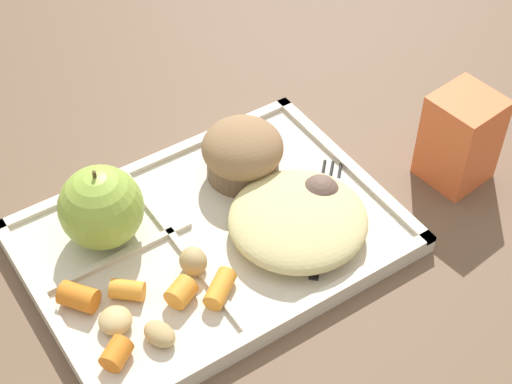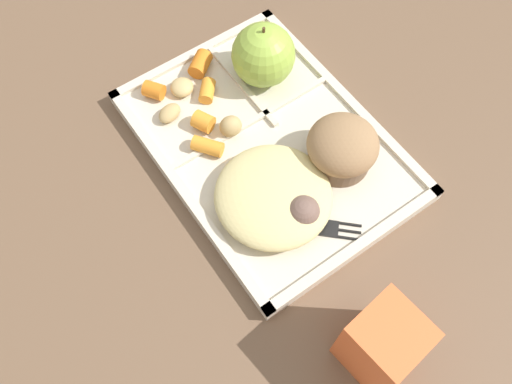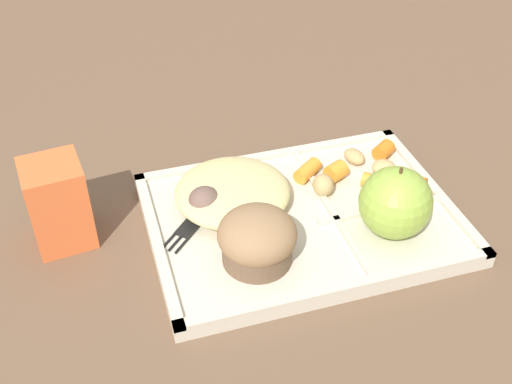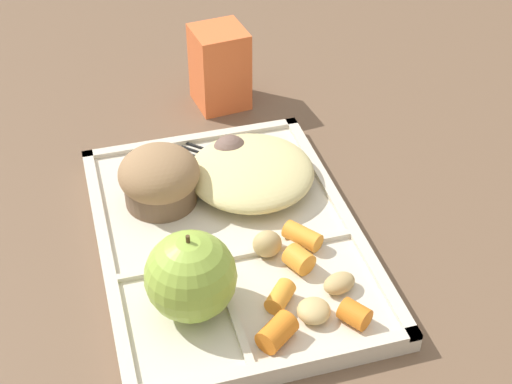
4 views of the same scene
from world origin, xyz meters
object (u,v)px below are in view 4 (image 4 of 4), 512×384
Objects in this scene: lunch_tray at (229,240)px; milk_carton at (220,67)px; bran_muffin at (159,178)px; plastic_fork at (235,164)px; green_apple at (191,276)px.

milk_carton is (0.27, -0.06, 0.04)m from lunch_tray.
bran_muffin reaches higher than lunch_tray.
plastic_fork is (0.04, -0.09, -0.03)m from bran_muffin.
bran_muffin is 0.10m from plastic_fork.
milk_carton is at bearing -17.56° from green_apple.
plastic_fork is (0.11, -0.04, 0.01)m from lunch_tray.
green_apple reaches higher than bran_muffin.
milk_carton is (0.35, -0.11, -0.00)m from green_apple.
green_apple is 0.37m from milk_carton.
green_apple is at bearing 147.71° from lunch_tray.
bran_muffin is at bearing 143.63° from milk_carton.
plastic_fork is 0.16m from milk_carton.
green_apple and milk_carton have the same top height.
lunch_tray is at bearing 162.33° from plastic_fork.
bran_muffin is at bearing -0.00° from green_apple.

